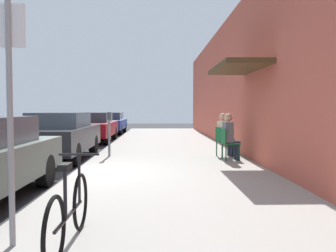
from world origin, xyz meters
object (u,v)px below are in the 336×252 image
Objects in this scene: seated_patron_0 at (230,135)px; cafe_chair_1 at (223,140)px; bicycle_0 at (69,212)px; cafe_chair_0 at (228,142)px; street_sign at (10,98)px; seated_patron_1 at (225,133)px; parking_meter at (109,131)px; parked_car_3 at (110,122)px; parked_car_1 at (59,135)px; parked_car_2 at (94,127)px.

seated_patron_0 is 0.80m from cafe_chair_1.
bicycle_0 is 1.97× the size of cafe_chair_0.
street_sign reaches higher than seated_patron_1.
seated_patron_0 is at bearing -15.08° from parking_meter.
cafe_chair_1 is at bearing 63.24° from street_sign.
bicycle_0 is (2.09, -18.70, -0.22)m from parked_car_3.
cafe_chair_0 is at bearing -90.22° from cafe_chair_1.
parking_meter is (1.55, -0.23, 0.14)m from parked_car_1.
street_sign is 2.99× the size of cafe_chair_1.
seated_patron_1 reaches higher than cafe_chair_1.
parked_car_1 reaches higher than seated_patron_0.
parking_meter is 1.52× the size of cafe_chair_0.
parking_meter is 1.02× the size of seated_patron_0.
parked_car_2 is at bearing 96.57° from street_sign.
street_sign reaches higher than seated_patron_0.
parked_car_2 is at bearing 125.63° from seated_patron_0.
seated_patron_0 is at bearing -90.06° from seated_patron_1.
cafe_chair_0 is 0.20m from seated_patron_0.
bicycle_0 is 6.72m from cafe_chair_0.
street_sign is at bearing -90.41° from parking_meter.
parked_car_3 is at bearing 90.00° from parked_car_1.
street_sign is (1.50, -13.02, 0.92)m from parked_car_2.
seated_patron_0 is at bearing 64.53° from bicycle_0.
parked_car_2 is at bearing 128.94° from seated_patron_1.
parked_car_1 is at bearing 166.71° from cafe_chair_0.
street_sign is 2.99× the size of cafe_chair_0.
cafe_chair_0 is 0.77m from cafe_chair_1.
seated_patron_0 is (5.00, -12.61, 0.12)m from parked_car_3.
parked_car_2 reaches higher than bicycle_0.
parked_car_1 reaches higher than parked_car_2.
parking_meter is 1.52× the size of cafe_chair_1.
parked_car_1 is 5.06× the size of cafe_chair_0.
seated_patron_0 reaches higher than cafe_chair_0.
street_sign is (1.50, -7.21, 0.90)m from parked_car_1.
parked_car_1 is at bearing -90.00° from parked_car_2.
parked_car_1 is 5.13m from seated_patron_0.
seated_patron_1 is at bearing 89.94° from seated_patron_0.
cafe_chair_0 is at bearing 60.39° from street_sign.
bicycle_0 is at bearing -112.88° from seated_patron_1.
parking_meter is at bearing -82.44° from parked_car_3.
seated_patron_0 is 1.48× the size of cafe_chair_1.
parking_meter is (1.55, -11.68, 0.19)m from parked_car_3.
parked_car_2 is 1.69× the size of street_sign.
seated_patron_1 reaches higher than bicycle_0.
seated_patron_1 is (5.00, -6.18, 0.10)m from parked_car_2.
parked_car_2 is 7.95m from seated_patron_1.
bicycle_0 is 7.48m from seated_patron_1.
street_sign is at bearing -119.61° from cafe_chair_0.
street_sign reaches higher than cafe_chair_0.
seated_patron_1 is (3.50, 6.84, -0.82)m from street_sign.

